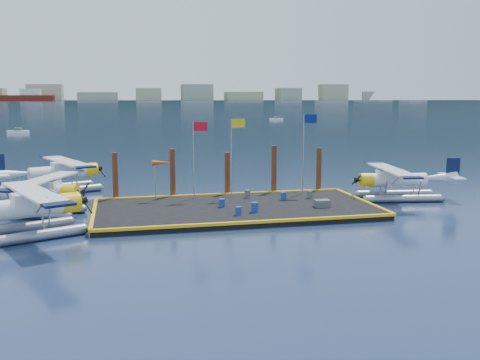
% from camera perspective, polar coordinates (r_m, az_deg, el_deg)
% --- Properties ---
extents(ground, '(4000.00, 4000.00, 0.00)m').
position_cam_1_polar(ground, '(39.07, -0.49, -3.43)').
color(ground, navy).
rests_on(ground, ground).
extents(dock, '(20.00, 10.00, 0.40)m').
position_cam_1_polar(dock, '(39.03, -0.49, -3.14)').
color(dock, black).
rests_on(dock, ground).
extents(dock_bumpers, '(20.25, 10.25, 0.18)m').
position_cam_1_polar(dock_bumpers, '(38.97, -0.49, -2.72)').
color(dock_bumpers, '#F1AF0E').
rests_on(dock_bumpers, dock).
extents(far_backdrop, '(3050.00, 2050.00, 810.00)m').
position_cam_1_polar(far_backdrop, '(1792.05, -4.92, 9.00)').
color(far_backdrop, black).
rests_on(far_backdrop, ground).
extents(seaplane_a, '(9.68, 10.18, 3.72)m').
position_cam_1_polar(seaplane_a, '(34.28, -21.81, -3.07)').
color(seaplane_a, gray).
rests_on(seaplane_a, ground).
extents(seaplane_b, '(9.05, 9.55, 3.47)m').
position_cam_1_polar(seaplane_b, '(40.39, -20.72, -1.42)').
color(seaplane_b, gray).
rests_on(seaplane_b, ground).
extents(seaplane_c, '(9.58, 10.09, 3.68)m').
position_cam_1_polar(seaplane_c, '(49.26, -18.49, 0.59)').
color(seaplane_c, gray).
rests_on(seaplane_c, ground).
extents(seaplane_d, '(8.73, 9.59, 3.39)m').
position_cam_1_polar(seaplane_d, '(45.14, 16.21, -0.19)').
color(seaplane_d, gray).
rests_on(seaplane_d, ground).
extents(drum_0, '(0.42, 0.42, 0.59)m').
position_cam_1_polar(drum_0, '(38.84, -1.94, -2.46)').
color(drum_0, '#1C369C').
rests_on(drum_0, dock).
extents(drum_1, '(0.49, 0.49, 0.69)m').
position_cam_1_polar(drum_1, '(37.11, 1.58, -2.92)').
color(drum_1, '#1C369C').
rests_on(drum_1, dock).
extents(drum_2, '(0.43, 0.43, 0.60)m').
position_cam_1_polar(drum_2, '(41.54, 4.67, -1.72)').
color(drum_2, '#1C369C').
rests_on(drum_2, dock).
extents(drum_3, '(0.41, 0.41, 0.58)m').
position_cam_1_polar(drum_3, '(36.17, -0.18, -3.32)').
color(drum_3, '#1C369C').
rests_on(drum_3, dock).
extents(drum_4, '(0.42, 0.42, 0.60)m').
position_cam_1_polar(drum_4, '(42.46, 7.45, -1.54)').
color(drum_4, '#505054').
rests_on(drum_4, dock).
extents(drum_5, '(0.44, 0.44, 0.62)m').
position_cam_1_polar(drum_5, '(42.37, 0.82, -1.47)').
color(drum_5, '#505054').
rests_on(drum_5, dock).
extents(crate, '(1.06, 0.71, 0.53)m').
position_cam_1_polar(crate, '(39.23, 8.75, -2.49)').
color(crate, '#505054').
rests_on(crate, dock).
extents(flagpole_red, '(1.14, 0.08, 6.00)m').
position_cam_1_polar(flagpole_red, '(41.69, -4.70, 3.45)').
color(flagpole_red, gray).
rests_on(flagpole_red, dock).
extents(flagpole_yellow, '(1.14, 0.08, 6.20)m').
position_cam_1_polar(flagpole_yellow, '(42.20, -0.67, 3.70)').
color(flagpole_yellow, gray).
rests_on(flagpole_yellow, dock).
extents(flagpole_blue, '(1.14, 0.08, 6.50)m').
position_cam_1_polar(flagpole_blue, '(43.84, 7.03, 4.06)').
color(flagpole_blue, gray).
rests_on(flagpole_blue, dock).
extents(windsock, '(1.40, 0.44, 3.12)m').
position_cam_1_polar(windsock, '(41.52, -8.42, 1.74)').
color(windsock, gray).
rests_on(windsock, dock).
extents(piling_0, '(0.44, 0.44, 4.00)m').
position_cam_1_polar(piling_0, '(43.16, -13.15, 0.23)').
color(piling_0, '#4A2615').
rests_on(piling_0, ground).
extents(piling_1, '(0.44, 0.44, 4.20)m').
position_cam_1_polar(piling_1, '(43.34, -7.20, 0.56)').
color(piling_1, '#4A2615').
rests_on(piling_1, ground).
extents(piling_2, '(0.44, 0.44, 3.80)m').
position_cam_1_polar(piling_2, '(44.03, -1.36, 0.50)').
color(piling_2, '#4A2615').
rests_on(piling_2, ground).
extents(piling_3, '(0.44, 0.44, 4.30)m').
position_cam_1_polar(piling_3, '(44.95, 3.65, 0.98)').
color(piling_3, '#4A2615').
rests_on(piling_3, ground).
extents(piling_4, '(0.44, 0.44, 4.00)m').
position_cam_1_polar(piling_4, '(46.26, 8.40, 0.94)').
color(piling_4, '#4A2615').
rests_on(piling_4, ground).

